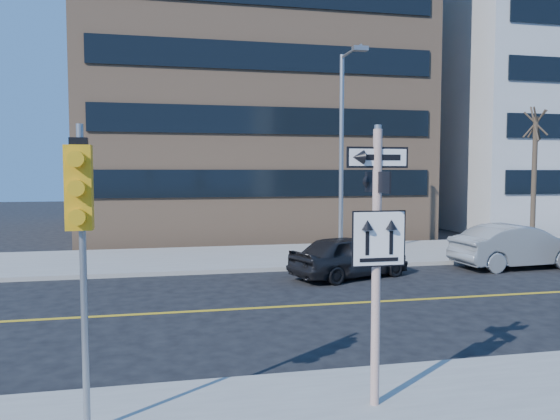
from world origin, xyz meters
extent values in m
plane|color=black|center=(0.00, 0.00, 0.00)|extent=(120.00, 120.00, 0.00)
cylinder|color=white|center=(0.00, -2.50, 2.15)|extent=(0.13, 0.13, 4.00)
cylinder|color=gray|center=(0.00, -2.50, 4.18)|extent=(0.10, 0.10, 0.06)
cube|color=black|center=(0.00, -2.50, 3.75)|extent=(0.92, 0.03, 0.30)
cube|color=black|center=(0.00, -2.50, 3.40)|extent=(0.03, 0.92, 0.30)
cube|color=white|center=(0.00, -2.58, 2.60)|extent=(0.80, 0.03, 0.80)
cylinder|color=gray|center=(-4.00, -2.50, 2.15)|extent=(0.09, 0.09, 4.00)
cube|color=gold|center=(-4.00, -2.70, 3.35)|extent=(0.32, 0.22, 1.05)
sphere|color=#8C0705|center=(-4.00, -2.82, 3.70)|extent=(0.17, 0.17, 0.17)
sphere|color=black|center=(-4.00, -2.82, 3.35)|extent=(0.17, 0.17, 0.17)
sphere|color=black|center=(-4.00, -2.82, 3.00)|extent=(0.17, 0.17, 0.17)
imported|color=black|center=(3.11, 7.41, 0.72)|extent=(3.05, 4.57, 1.45)
imported|color=gray|center=(9.80, 7.88, 0.80)|extent=(2.00, 4.98, 1.61)
cylinder|color=gray|center=(4.00, 11.00, 4.15)|extent=(0.18, 0.18, 8.00)
cylinder|color=gray|center=(4.00, 10.00, 8.05)|extent=(0.10, 2.20, 0.10)
cube|color=gray|center=(4.00, 9.00, 7.95)|extent=(0.55, 0.30, 0.16)
cylinder|color=#382B21|center=(13.00, 11.30, 3.05)|extent=(0.22, 0.22, 5.80)
cube|color=#A57D5C|center=(2.00, 25.00, 9.00)|extent=(18.00, 18.00, 18.00)
cube|color=#ADAFB2|center=(24.00, 24.00, 7.50)|extent=(20.00, 16.00, 15.00)
camera|label=1|loc=(-2.99, -9.80, 3.54)|focal=35.00mm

